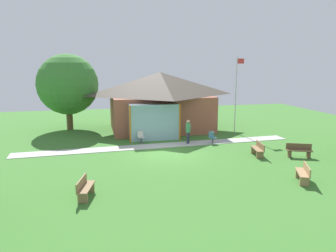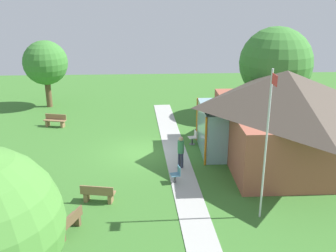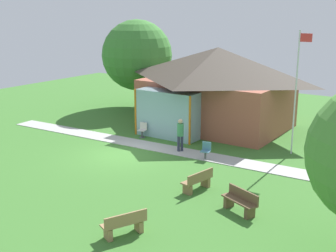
{
  "view_description": "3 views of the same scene",
  "coord_description": "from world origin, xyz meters",
  "px_view_note": "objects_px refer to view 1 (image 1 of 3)",
  "views": [
    {
      "loc": [
        -4.36,
        -19.24,
        5.58
      ],
      "look_at": [
        0.52,
        1.87,
        1.41
      ],
      "focal_mm": 34.26,
      "sensor_mm": 36.0,
      "label": 1
    },
    {
      "loc": [
        20.79,
        0.48,
        8.94
      ],
      "look_at": [
        -0.48,
        1.57,
        1.44
      ],
      "focal_mm": 41.94,
      "sensor_mm": 36.0,
      "label": 2
    },
    {
      "loc": [
        13.81,
        -16.4,
        7.12
      ],
      "look_at": [
        0.72,
        2.94,
        1.0
      ],
      "focal_mm": 47.45,
      "sensor_mm": 36.0,
      "label": 3
    }
  ],
  "objects_px": {
    "patio_chair_lawn_spare": "(212,138)",
    "visitor_on_path": "(188,130)",
    "bench_front_right": "(303,174)",
    "bench_lawn_far_right": "(299,151)",
    "pavilion": "(160,100)",
    "flagpole": "(236,92)",
    "bench_mid_right": "(258,150)",
    "bench_front_left": "(85,188)",
    "tree_behind_pavilion_left": "(68,84)",
    "patio_chair_porch_left": "(141,137)"
  },
  "relations": [
    {
      "from": "bench_mid_right",
      "to": "patio_chair_porch_left",
      "type": "relative_size",
      "value": 1.81
    },
    {
      "from": "bench_front_right",
      "to": "patio_chair_porch_left",
      "type": "height_order",
      "value": "patio_chair_porch_left"
    },
    {
      "from": "bench_mid_right",
      "to": "bench_lawn_far_right",
      "type": "xyz_separation_m",
      "value": [
        2.28,
        -0.85,
        0.0
      ]
    },
    {
      "from": "bench_lawn_far_right",
      "to": "bench_front_right",
      "type": "bearing_deg",
      "value": 79.77
    },
    {
      "from": "bench_front_left",
      "to": "pavilion",
      "type": "bearing_deg",
      "value": 169.36
    },
    {
      "from": "flagpole",
      "to": "visitor_on_path",
      "type": "relative_size",
      "value": 3.56
    },
    {
      "from": "flagpole",
      "to": "bench_front_right",
      "type": "xyz_separation_m",
      "value": [
        -1.65,
        -11.38,
        -2.99
      ]
    },
    {
      "from": "flagpole",
      "to": "pavilion",
      "type": "bearing_deg",
      "value": 156.64
    },
    {
      "from": "bench_lawn_far_right",
      "to": "bench_front_right",
      "type": "height_order",
      "value": "same"
    },
    {
      "from": "patio_chair_lawn_spare",
      "to": "visitor_on_path",
      "type": "relative_size",
      "value": 0.49
    },
    {
      "from": "pavilion",
      "to": "patio_chair_lawn_spare",
      "type": "height_order",
      "value": "pavilion"
    },
    {
      "from": "bench_front_left",
      "to": "bench_lawn_far_right",
      "type": "relative_size",
      "value": 1.0
    },
    {
      "from": "patio_chair_porch_left",
      "to": "tree_behind_pavilion_left",
      "type": "height_order",
      "value": "tree_behind_pavilion_left"
    },
    {
      "from": "flagpole",
      "to": "bench_mid_right",
      "type": "distance_m",
      "value": 7.61
    },
    {
      "from": "flagpole",
      "to": "patio_chair_lawn_spare",
      "type": "distance_m",
      "value": 5.45
    },
    {
      "from": "bench_mid_right",
      "to": "bench_lawn_far_right",
      "type": "bearing_deg",
      "value": -99.5
    },
    {
      "from": "visitor_on_path",
      "to": "bench_front_right",
      "type": "bearing_deg",
      "value": 61.22
    },
    {
      "from": "bench_mid_right",
      "to": "bench_front_left",
      "type": "distance_m",
      "value": 11.08
    },
    {
      "from": "bench_mid_right",
      "to": "visitor_on_path",
      "type": "bearing_deg",
      "value": 51.38
    },
    {
      "from": "flagpole",
      "to": "patio_chair_porch_left",
      "type": "distance_m",
      "value": 8.88
    },
    {
      "from": "bench_front_right",
      "to": "patio_chair_porch_left",
      "type": "relative_size",
      "value": 1.8
    },
    {
      "from": "pavilion",
      "to": "bench_mid_right",
      "type": "distance_m",
      "value": 10.49
    },
    {
      "from": "bench_mid_right",
      "to": "patio_chair_porch_left",
      "type": "height_order",
      "value": "patio_chair_porch_left"
    },
    {
      "from": "bench_front_right",
      "to": "visitor_on_path",
      "type": "xyz_separation_m",
      "value": [
        -3.28,
        8.49,
        0.62
      ]
    },
    {
      "from": "bench_front_right",
      "to": "bench_front_left",
      "type": "bearing_deg",
      "value": 112.52
    },
    {
      "from": "bench_front_right",
      "to": "bench_lawn_far_right",
      "type": "bearing_deg",
      "value": -7.18
    },
    {
      "from": "patio_chair_lawn_spare",
      "to": "tree_behind_pavilion_left",
      "type": "bearing_deg",
      "value": -48.6
    },
    {
      "from": "flagpole",
      "to": "bench_front_right",
      "type": "distance_m",
      "value": 11.88
    },
    {
      "from": "bench_front_left",
      "to": "bench_lawn_far_right",
      "type": "height_order",
      "value": "same"
    },
    {
      "from": "bench_lawn_far_right",
      "to": "visitor_on_path",
      "type": "xyz_separation_m",
      "value": [
        -5.63,
        4.77,
        0.62
      ]
    },
    {
      "from": "pavilion",
      "to": "bench_lawn_far_right",
      "type": "height_order",
      "value": "pavilion"
    },
    {
      "from": "bench_front_left",
      "to": "patio_chair_lawn_spare",
      "type": "xyz_separation_m",
      "value": [
        8.66,
        7.67,
        0.01
      ]
    },
    {
      "from": "bench_lawn_far_right",
      "to": "patio_chair_lawn_spare",
      "type": "height_order",
      "value": "patio_chair_lawn_spare"
    },
    {
      "from": "patio_chair_lawn_spare",
      "to": "bench_front_left",
      "type": "bearing_deg",
      "value": 30.15
    },
    {
      "from": "bench_lawn_far_right",
      "to": "visitor_on_path",
      "type": "distance_m",
      "value": 7.41
    },
    {
      "from": "visitor_on_path",
      "to": "patio_chair_porch_left",
      "type": "bearing_deg",
      "value": -67.57
    },
    {
      "from": "pavilion",
      "to": "tree_behind_pavilion_left",
      "type": "xyz_separation_m",
      "value": [
        -7.64,
        2.04,
        1.31
      ]
    },
    {
      "from": "flagpole",
      "to": "tree_behind_pavilion_left",
      "type": "bearing_deg",
      "value": 161.31
    },
    {
      "from": "pavilion",
      "to": "flagpole",
      "type": "distance_m",
      "value": 6.42
    },
    {
      "from": "pavilion",
      "to": "bench_mid_right",
      "type": "bearing_deg",
      "value": -65.43
    },
    {
      "from": "bench_front_right",
      "to": "visitor_on_path",
      "type": "distance_m",
      "value": 9.12
    },
    {
      "from": "bench_mid_right",
      "to": "bench_front_left",
      "type": "relative_size",
      "value": 1.0
    },
    {
      "from": "bench_lawn_far_right",
      "to": "tree_behind_pavilion_left",
      "type": "bearing_deg",
      "value": -18.62
    },
    {
      "from": "bench_front_right",
      "to": "patio_chair_porch_left",
      "type": "distance_m",
      "value": 11.53
    },
    {
      "from": "bench_mid_right",
      "to": "tree_behind_pavilion_left",
      "type": "relative_size",
      "value": 0.24
    },
    {
      "from": "bench_mid_right",
      "to": "bench_front_right",
      "type": "relative_size",
      "value": 1.01
    },
    {
      "from": "bench_front_right",
      "to": "patio_chair_porch_left",
      "type": "bearing_deg",
      "value": 59.51
    },
    {
      "from": "bench_lawn_far_right",
      "to": "patio_chair_porch_left",
      "type": "distance_m",
      "value": 10.59
    },
    {
      "from": "bench_front_right",
      "to": "visitor_on_path",
      "type": "height_order",
      "value": "visitor_on_path"
    },
    {
      "from": "bench_mid_right",
      "to": "bench_lawn_far_right",
      "type": "height_order",
      "value": "same"
    }
  ]
}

